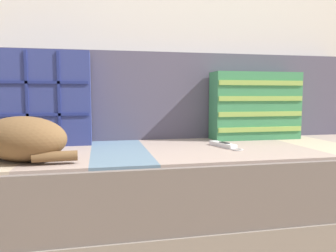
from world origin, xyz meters
The scene contains 6 objects.
couch centered at (0.00, 0.16, 0.21)m, with size 2.20×0.78×0.43m.
sofa_backrest centered at (0.00, 0.48, 0.66)m, with size 2.15×0.14×0.44m.
throw_pillow_quilted centered at (-0.54, 0.33, 0.64)m, with size 0.40×0.14×0.42m.
throw_pillow_striped centered at (0.49, 0.33, 0.60)m, with size 0.46×0.14×0.34m.
sleeping_cat centered at (-0.58, -0.03, 0.51)m, with size 0.38×0.33×0.16m.
game_remote_far centered at (0.23, 0.11, 0.44)m, with size 0.09×0.21×0.02m.
Camera 1 is at (-0.31, -1.23, 0.66)m, focal length 35.00 mm.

